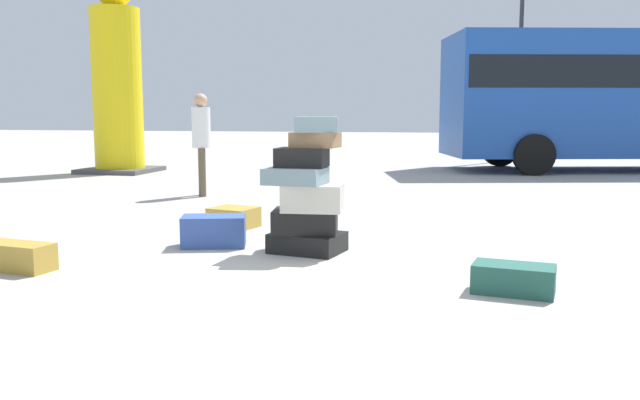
% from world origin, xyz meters
% --- Properties ---
extents(ground_plane, '(80.00, 80.00, 0.00)m').
position_xyz_m(ground_plane, '(0.00, 0.00, 0.00)').
color(ground_plane, '#ADA89E').
extents(suitcase_tower, '(0.77, 0.64, 1.32)m').
position_xyz_m(suitcase_tower, '(-0.17, 0.13, 0.55)').
color(suitcase_tower, black).
rests_on(suitcase_tower, ground).
extents(suitcase_tan_foreground_near, '(0.60, 0.55, 0.24)m').
position_xyz_m(suitcase_tan_foreground_near, '(-1.35, 1.31, 0.12)').
color(suitcase_tan_foreground_near, '#B28C33').
rests_on(suitcase_tan_foreground_near, ground).
extents(suitcase_navy_right_side, '(0.71, 0.53, 0.31)m').
position_xyz_m(suitcase_navy_right_side, '(-1.17, 0.21, 0.16)').
color(suitcase_navy_right_side, '#334F99').
rests_on(suitcase_navy_right_side, ground).
extents(suitcase_teal_left_side, '(0.64, 0.42, 0.22)m').
position_xyz_m(suitcase_teal_left_side, '(1.70, -0.98, 0.11)').
color(suitcase_teal_left_side, '#26594C').
rests_on(suitcase_teal_left_side, ground).
extents(suitcase_tan_foreground_far, '(0.76, 0.39, 0.24)m').
position_xyz_m(suitcase_tan_foreground_far, '(-2.49, -1.13, 0.12)').
color(suitcase_tan_foreground_far, '#B28C33').
rests_on(suitcase_tan_foreground_far, ground).
extents(person_bearded_onlooker, '(0.30, 0.32, 1.67)m').
position_xyz_m(person_bearded_onlooker, '(-2.88, 4.08, 0.99)').
color(person_bearded_onlooker, brown).
rests_on(person_bearded_onlooker, ground).
extents(yellow_dummy_statue, '(1.55, 1.55, 4.54)m').
position_xyz_m(yellow_dummy_statue, '(-6.42, 7.77, 2.03)').
color(yellow_dummy_statue, yellow).
rests_on(yellow_dummy_statue, ground).
extents(parked_bus, '(9.28, 4.59, 3.15)m').
position_xyz_m(parked_bus, '(5.30, 10.90, 1.83)').
color(parked_bus, '#1E4CA5').
rests_on(parked_bus, ground).
extents(lamp_post, '(0.36, 0.36, 5.70)m').
position_xyz_m(lamp_post, '(2.76, 13.75, 3.76)').
color(lamp_post, '#333338').
rests_on(lamp_post, ground).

